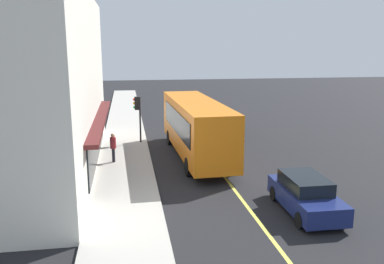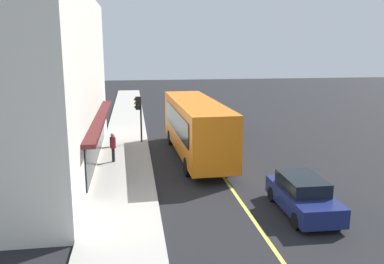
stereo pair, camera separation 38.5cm
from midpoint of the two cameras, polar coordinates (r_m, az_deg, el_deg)
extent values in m
plane|color=black|center=(22.83, 3.20, -5.12)|extent=(120.00, 120.00, 0.00)
cube|color=#B2ADA3|center=(22.31, -10.00, -5.52)|extent=(80.00, 3.10, 0.15)
cube|color=#D8D14C|center=(22.83, 3.20, -5.11)|extent=(36.00, 0.16, 0.01)
cube|color=silver|center=(23.64, -25.98, 6.13)|extent=(18.81, 9.53, 9.58)
cube|color=#4C1919|center=(22.99, -13.47, 1.86)|extent=(13.17, 0.70, 0.20)
cube|color=black|center=(23.27, -13.85, -1.31)|extent=(11.29, 0.08, 2.00)
cube|color=orange|center=(24.52, 0.12, 0.93)|extent=(11.08, 2.88, 3.00)
cube|color=black|center=(29.74, -1.97, 3.63)|extent=(0.19, 2.10, 1.80)
cube|color=black|center=(23.95, -2.72, 1.52)|extent=(8.80, 0.36, 1.32)
cube|color=black|center=(24.45, 3.18, 1.74)|extent=(8.80, 0.36, 1.32)
cube|color=#0CF259|center=(29.69, -2.00, 5.34)|extent=(0.15, 1.90, 0.36)
cube|color=#2D2D33|center=(30.12, -1.97, 0.62)|extent=(0.24, 2.40, 0.40)
cylinder|color=black|center=(28.05, -3.57, -0.78)|extent=(1.01, 0.33, 1.00)
cylinder|color=black|center=(28.43, 0.94, -0.59)|extent=(1.01, 0.33, 1.00)
cylinder|color=black|center=(21.33, -0.99, -4.96)|extent=(1.01, 0.33, 1.00)
cylinder|color=black|center=(21.83, 4.88, -4.60)|extent=(1.01, 0.33, 1.00)
cylinder|color=#2D2D33|center=(28.10, -7.77, 1.75)|extent=(0.12, 0.12, 3.20)
cube|color=black|center=(27.91, -8.25, 4.06)|extent=(0.30, 0.30, 0.90)
sphere|color=red|center=(27.87, -8.62, 4.60)|extent=(0.18, 0.18, 0.18)
sphere|color=orange|center=(27.91, -8.60, 4.05)|extent=(0.18, 0.18, 0.18)
sphere|color=green|center=(27.95, -8.58, 3.50)|extent=(0.18, 0.18, 0.18)
cube|color=navy|center=(17.41, 15.23, -9.11)|extent=(4.32, 1.86, 0.75)
cube|color=black|center=(17.32, 15.15, -6.93)|extent=(2.43, 1.55, 0.55)
cylinder|color=black|center=(16.68, 19.79, -11.39)|extent=(0.64, 0.23, 0.64)
cylinder|color=black|center=(16.00, 14.49, -12.07)|extent=(0.64, 0.23, 0.64)
cylinder|color=black|center=(19.03, 15.76, -8.16)|extent=(0.64, 0.23, 0.64)
cylinder|color=black|center=(18.44, 11.05, -8.59)|extent=(0.64, 0.23, 0.64)
cube|color=black|center=(32.20, 3.67, 1.08)|extent=(4.40, 2.04, 0.75)
cube|color=black|center=(32.23, 3.64, 2.27)|extent=(2.49, 1.65, 0.55)
cylinder|color=black|center=(31.04, 5.60, 0.11)|extent=(0.65, 0.26, 0.64)
cylinder|color=black|center=(30.75, 2.61, 0.04)|extent=(0.65, 0.26, 0.64)
cylinder|color=black|center=(33.77, 4.63, 1.11)|extent=(0.65, 0.26, 0.64)
cylinder|color=black|center=(33.50, 1.88, 1.06)|extent=(0.65, 0.26, 0.64)
cylinder|color=black|center=(23.78, -11.55, -3.24)|extent=(0.18, 0.18, 0.82)
cylinder|color=maroon|center=(23.60, -11.63, -1.51)|extent=(0.34, 0.34, 0.65)
sphere|color=tan|center=(23.50, -11.68, -0.47)|extent=(0.23, 0.23, 0.23)
camera|label=1|loc=(0.19, -90.45, -0.10)|focal=37.52mm
camera|label=2|loc=(0.19, 89.55, 0.10)|focal=37.52mm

